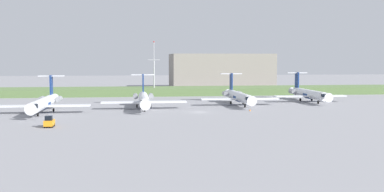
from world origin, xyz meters
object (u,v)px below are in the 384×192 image
at_px(regional_jet_third, 239,96).
at_px(baggage_tug, 49,122).
at_px(regional_jet_nearest, 44,102).
at_px(safety_cone_front_marker, 250,110).
at_px(regional_jet_second, 144,99).
at_px(regional_jet_fourth, 308,93).
at_px(antenna_mast, 154,72).

distance_m(regional_jet_third, baggage_tug, 61.61).
distance_m(regional_jet_nearest, safety_cone_front_marker, 52.09).
relative_size(regional_jet_second, regional_jet_third, 1.00).
xyz_separation_m(regional_jet_fourth, baggage_tug, (-71.35, -47.34, -1.53)).
bearing_deg(antenna_mast, regional_jet_nearest, -118.04).
distance_m(regional_jet_second, safety_cone_front_marker, 28.95).
bearing_deg(regional_jet_second, regional_jet_third, 13.33).
xyz_separation_m(regional_jet_fourth, safety_cone_front_marker, (-25.16, -24.45, -2.26)).
height_order(regional_jet_second, regional_jet_fourth, same).
bearing_deg(regional_jet_nearest, antenna_mast, 61.96).
distance_m(regional_jet_third, safety_cone_front_marker, 17.05).
xyz_separation_m(regional_jet_third, regional_jet_fourth, (24.32, 7.57, 0.00)).
relative_size(regional_jet_second, regional_jet_fourth, 1.00).
bearing_deg(baggage_tug, regional_jet_second, 59.92).
height_order(regional_jet_nearest, regional_jet_fourth, same).
xyz_separation_m(regional_jet_nearest, baggage_tug, (5.75, -26.11, -1.53)).
distance_m(regional_jet_fourth, antenna_mast, 59.00).
height_order(regional_jet_third, baggage_tug, regional_jet_third).
bearing_deg(baggage_tug, safety_cone_front_marker, 26.36).
height_order(regional_jet_nearest, safety_cone_front_marker, regional_jet_nearest).
height_order(antenna_mast, safety_cone_front_marker, antenna_mast).
xyz_separation_m(regional_jet_nearest, regional_jet_fourth, (77.10, 21.23, 0.00)).
distance_m(antenna_mast, baggage_tug, 86.02).
xyz_separation_m(regional_jet_third, baggage_tug, (-47.03, -39.77, -1.53)).
height_order(regional_jet_second, regional_jet_third, same).
bearing_deg(antenna_mast, regional_jet_fourth, -36.46).
relative_size(regional_jet_nearest, regional_jet_second, 1.00).
bearing_deg(safety_cone_front_marker, baggage_tug, -153.64).
xyz_separation_m(antenna_mast, baggage_tug, (-24.14, -82.23, -7.43)).
bearing_deg(regional_jet_fourth, antenna_mast, 143.54).
height_order(regional_jet_second, safety_cone_front_marker, regional_jet_second).
xyz_separation_m(regional_jet_third, safety_cone_front_marker, (-0.84, -16.88, -2.26)).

